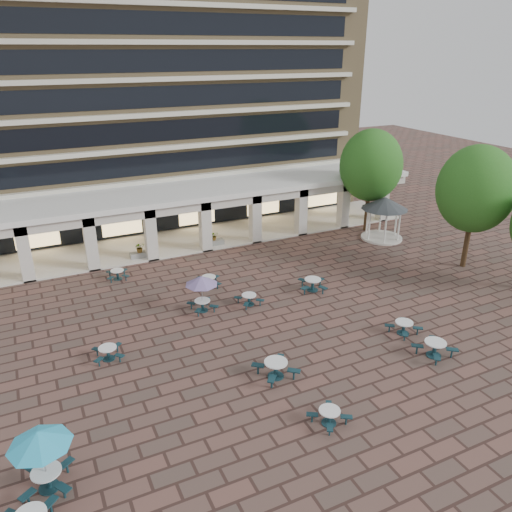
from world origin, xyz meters
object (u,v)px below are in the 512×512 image
object	(u,v)px
planter_right	(214,240)
gazebo	(384,208)
picnic_table_3	(435,347)
picnic_table_2	(329,415)
planter_left	(140,252)

from	to	relation	value
planter_right	gazebo	bearing A→B (deg)	-18.42
picnic_table_3	gazebo	size ratio (longest dim) A/B	0.54
picnic_table_2	picnic_table_3	xyz separation A→B (m)	(7.57, 1.89, 0.08)
picnic_table_2	planter_right	xyz separation A→B (m)	(2.95, 20.97, 0.06)
gazebo	planter_left	bearing A→B (deg)	167.07
planter_left	gazebo	bearing A→B (deg)	-12.93
gazebo	planter_right	world-z (taller)	gazebo
picnic_table_2	planter_right	size ratio (longest dim) A/B	1.17
picnic_table_2	planter_left	size ratio (longest dim) A/B	1.17
picnic_table_3	planter_left	bearing A→B (deg)	110.75
planter_left	picnic_table_3	bearing A→B (deg)	-61.18
picnic_table_2	gazebo	world-z (taller)	gazebo
picnic_table_2	picnic_table_3	world-z (taller)	picnic_table_3
picnic_table_3	planter_right	size ratio (longest dim) A/B	1.34
planter_left	planter_right	xyz separation A→B (m)	(5.88, 0.00, -0.05)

